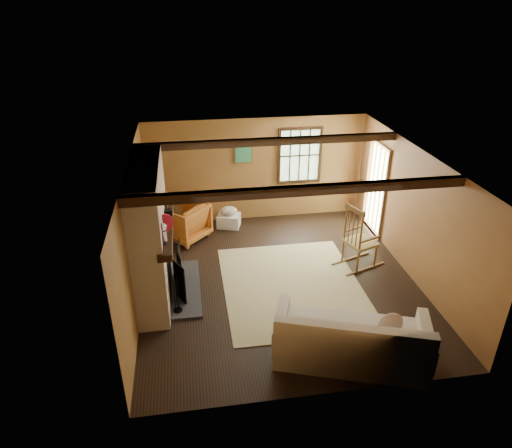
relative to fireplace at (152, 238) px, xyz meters
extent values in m
plane|color=black|center=(2.23, 0.00, -1.10)|extent=(5.50, 5.50, 0.00)
cube|color=olive|center=(2.23, 2.75, 0.10)|extent=(5.00, 0.02, 2.40)
cube|color=olive|center=(2.23, -2.75, 0.10)|extent=(5.00, 0.02, 2.40)
cube|color=olive|center=(-0.27, 0.00, 0.10)|extent=(0.02, 5.50, 2.40)
cube|color=olive|center=(4.73, 0.00, 0.10)|extent=(0.02, 5.50, 2.40)
cube|color=white|center=(2.23, 0.00, 1.30)|extent=(5.00, 5.50, 0.02)
cube|color=black|center=(2.23, -1.20, 1.23)|extent=(5.00, 0.12, 0.14)
cube|color=black|center=(2.23, 1.20, 1.23)|extent=(5.00, 0.12, 0.14)
cube|color=black|center=(3.23, 2.72, 0.40)|extent=(1.02, 0.06, 1.32)
cube|color=#BBDEAA|center=(3.23, 2.75, 0.40)|extent=(0.90, 0.01, 1.20)
cube|color=black|center=(3.23, 2.73, 0.40)|extent=(0.90, 0.03, 0.02)
cube|color=brown|center=(4.70, 1.70, -0.10)|extent=(0.06, 1.00, 2.06)
cube|color=#BBDEAA|center=(4.72, 1.70, -0.10)|extent=(0.01, 0.80, 1.85)
cube|color=brown|center=(1.93, 2.72, 0.50)|extent=(0.42, 0.03, 0.42)
cube|color=teal|center=(1.93, 2.71, 0.50)|extent=(0.36, 0.01, 0.36)
cube|color=#9B573C|center=(-0.02, 0.00, 0.10)|extent=(0.50, 2.20, 2.40)
cube|color=black|center=(0.05, 0.00, -0.65)|extent=(0.38, 1.00, 0.85)
cube|color=#38383D|center=(0.48, 0.00, -1.08)|extent=(0.55, 1.80, 0.05)
cube|color=black|center=(0.26, 0.00, 0.25)|extent=(0.22, 2.30, 0.12)
cube|color=black|center=(0.41, -0.37, -0.70)|extent=(0.19, 0.32, 0.71)
cube|color=black|center=(0.41, 0.00, -0.70)|extent=(0.09, 0.35, 0.71)
cube|color=black|center=(0.41, 0.37, -0.70)|extent=(0.06, 0.36, 0.71)
cylinder|color=black|center=(0.35, -0.68, -1.04)|extent=(0.15, 0.15, 0.02)
cylinder|color=black|center=(0.32, -0.71, -0.74)|extent=(0.01, 0.01, 0.62)
cylinder|color=black|center=(0.35, -0.68, -0.74)|extent=(0.01, 0.01, 0.62)
cylinder|color=black|center=(0.37, -0.66, -0.74)|extent=(0.01, 0.01, 0.62)
cylinder|color=white|center=(0.25, -0.78, 0.42)|extent=(0.10, 0.10, 0.22)
sphere|color=white|center=(0.25, -0.78, 0.59)|extent=(0.12, 0.12, 0.12)
cylinder|color=red|center=(0.25, -0.39, 0.46)|extent=(0.31, 0.12, 0.31)
cube|color=black|center=(0.25, 0.19, 0.36)|extent=(0.23, 0.18, 0.11)
cylinder|color=black|center=(0.25, 0.46, 0.36)|extent=(0.08, 0.08, 0.10)
cylinder|color=black|center=(0.25, 0.52, 0.35)|extent=(0.07, 0.07, 0.08)
cube|color=tan|center=(2.43, -0.20, -1.10)|extent=(2.50, 3.00, 0.01)
cube|color=tan|center=(3.89, 0.32, -0.60)|extent=(0.67, 0.68, 0.06)
cube|color=brown|center=(3.68, 0.24, 0.14)|extent=(0.23, 0.50, 0.09)
cylinder|color=brown|center=(4.18, 0.19, -0.85)|extent=(0.04, 0.04, 0.49)
cylinder|color=brown|center=(4.02, 0.61, -0.85)|extent=(0.04, 0.04, 0.49)
cylinder|color=brown|center=(3.76, 0.03, -0.85)|extent=(0.04, 0.04, 0.49)
cylinder|color=brown|center=(3.60, 0.45, -0.85)|extent=(0.04, 0.04, 0.49)
cylinder|color=brown|center=(3.76, 0.03, -0.21)|extent=(0.04, 0.04, 0.83)
cylinder|color=brown|center=(3.60, 0.45, -0.21)|extent=(0.04, 0.04, 0.83)
cylinder|color=brown|center=(3.72, 0.14, -0.23)|extent=(0.02, 0.02, 0.69)
cylinder|color=brown|center=(3.68, 0.24, -0.23)|extent=(0.02, 0.02, 0.69)
cylinder|color=brown|center=(3.64, 0.35, -0.23)|extent=(0.02, 0.02, 0.69)
cube|color=brown|center=(3.98, 0.09, -0.41)|extent=(0.45, 0.21, 0.03)
cube|color=brown|center=(3.80, 0.55, -0.41)|extent=(0.45, 0.21, 0.03)
cube|color=brown|center=(3.97, 0.11, -1.09)|extent=(0.90, 0.37, 0.03)
cube|color=brown|center=(3.81, 0.53, -1.09)|extent=(0.90, 0.37, 0.03)
cube|color=silver|center=(2.85, -2.12, -0.87)|extent=(2.35, 1.61, 0.47)
cube|color=silver|center=(2.72, -2.50, -0.51)|extent=(2.09, 0.85, 0.59)
cube|color=silver|center=(1.89, -1.78, -0.65)|extent=(0.46, 0.97, 0.43)
cube|color=silver|center=(3.82, -2.45, -0.65)|extent=(0.46, 0.97, 0.43)
ellipsoid|color=silver|center=(3.40, -2.19, -0.51)|extent=(0.41, 0.25, 0.39)
cylinder|color=#553224|center=(0.29, 2.60, -1.05)|extent=(0.35, 0.11, 0.11)
cylinder|color=#553224|center=(0.40, 2.60, -1.05)|extent=(0.35, 0.11, 0.11)
cylinder|color=#553224|center=(0.52, 2.60, -1.05)|extent=(0.35, 0.11, 0.11)
cylinder|color=#553224|center=(0.29, 2.60, -0.94)|extent=(0.35, 0.11, 0.11)
cylinder|color=#553224|center=(0.40, 2.60, -0.94)|extent=(0.35, 0.11, 0.11)
cylinder|color=#553224|center=(0.52, 2.60, -0.94)|extent=(0.35, 0.11, 0.11)
cube|color=white|center=(1.52, 2.36, -0.95)|extent=(0.59, 0.51, 0.30)
ellipsoid|color=silver|center=(1.52, 2.36, -0.71)|extent=(0.41, 0.34, 0.19)
imported|color=#BF6026|center=(0.52, 1.97, -0.70)|extent=(1.24, 1.24, 0.81)
camera|label=1|loc=(0.69, -6.99, 3.73)|focal=32.00mm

